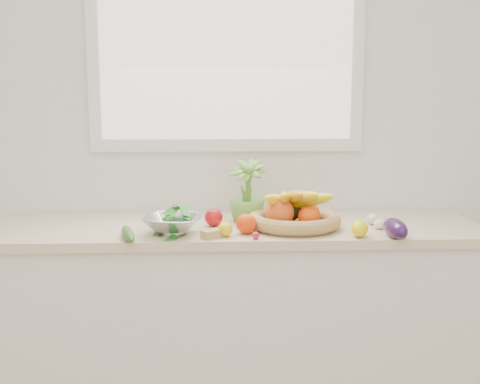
{
  "coord_description": "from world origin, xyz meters",
  "views": [
    {
      "loc": [
        -0.06,
        -0.65,
        1.48
      ],
      "look_at": [
        0.05,
        1.93,
        1.05
      ],
      "focal_mm": 45.0,
      "sensor_mm": 36.0,
      "label": 1
    }
  ],
  "objects_px": {
    "potted_herb": "(247,193)",
    "fruit_basket": "(293,215)",
    "eggplant": "(395,228)",
    "cucumber": "(128,234)",
    "colander_with_spinach": "(172,219)",
    "apple": "(214,217)"
  },
  "relations": [
    {
      "from": "eggplant",
      "to": "colander_with_spinach",
      "type": "height_order",
      "value": "colander_with_spinach"
    },
    {
      "from": "potted_herb",
      "to": "colander_with_spinach",
      "type": "height_order",
      "value": "potted_herb"
    },
    {
      "from": "potted_herb",
      "to": "colander_with_spinach",
      "type": "xyz_separation_m",
      "value": [
        -0.32,
        -0.24,
        -0.07
      ]
    },
    {
      "from": "potted_herb",
      "to": "eggplant",
      "type": "bearing_deg",
      "value": -30.27
    },
    {
      "from": "potted_herb",
      "to": "apple",
      "type": "bearing_deg",
      "value": -149.01
    },
    {
      "from": "potted_herb",
      "to": "fruit_basket",
      "type": "distance_m",
      "value": 0.25
    },
    {
      "from": "cucumber",
      "to": "fruit_basket",
      "type": "height_order",
      "value": "fruit_basket"
    },
    {
      "from": "eggplant",
      "to": "cucumber",
      "type": "relative_size",
      "value": 0.82
    },
    {
      "from": "potted_herb",
      "to": "fruit_basket",
      "type": "bearing_deg",
      "value": -35.45
    },
    {
      "from": "apple",
      "to": "eggplant",
      "type": "xyz_separation_m",
      "value": [
        0.73,
        -0.25,
        -0.0
      ]
    },
    {
      "from": "cucumber",
      "to": "eggplant",
      "type": "bearing_deg",
      "value": -1.26
    },
    {
      "from": "fruit_basket",
      "to": "colander_with_spinach",
      "type": "distance_m",
      "value": 0.52
    },
    {
      "from": "eggplant",
      "to": "fruit_basket",
      "type": "height_order",
      "value": "fruit_basket"
    },
    {
      "from": "cucumber",
      "to": "colander_with_spinach",
      "type": "height_order",
      "value": "colander_with_spinach"
    },
    {
      "from": "apple",
      "to": "cucumber",
      "type": "height_order",
      "value": "apple"
    },
    {
      "from": "fruit_basket",
      "to": "colander_with_spinach",
      "type": "bearing_deg",
      "value": -169.15
    },
    {
      "from": "eggplant",
      "to": "fruit_basket",
      "type": "distance_m",
      "value": 0.44
    },
    {
      "from": "apple",
      "to": "cucumber",
      "type": "distance_m",
      "value": 0.41
    },
    {
      "from": "potted_herb",
      "to": "colander_with_spinach",
      "type": "bearing_deg",
      "value": -143.73
    },
    {
      "from": "apple",
      "to": "eggplant",
      "type": "height_order",
      "value": "same"
    },
    {
      "from": "potted_herb",
      "to": "colander_with_spinach",
      "type": "distance_m",
      "value": 0.4
    },
    {
      "from": "cucumber",
      "to": "colander_with_spinach",
      "type": "distance_m",
      "value": 0.19
    }
  ]
}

